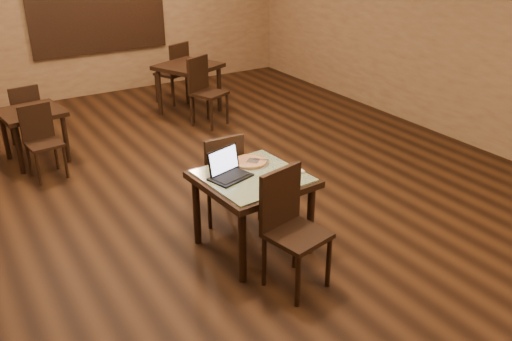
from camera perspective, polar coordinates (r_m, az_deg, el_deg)
ground at (r=5.77m, az=-4.84°, el=-4.79°), size 10.00×10.00×0.00m
wall_back at (r=9.84m, az=-19.26°, el=15.74°), size 8.00×0.02×3.00m
wall_right at (r=7.79m, az=22.56°, el=13.13°), size 0.02×10.00×3.00m
mural at (r=9.92m, az=-16.36°, el=16.47°), size 2.34×0.05×1.64m
tiled_table at (r=4.91m, az=-0.36°, el=-1.57°), size 0.98×0.98×0.76m
chair_main_near at (r=4.49m, az=3.55°, el=-5.48°), size 0.53×0.53×1.03m
chair_main_far at (r=5.44m, az=-3.77°, el=-0.26°), size 0.43×0.43×0.96m
laptop at (r=4.83m, az=-3.05°, el=0.11°), size 0.41×0.37×0.24m
plate at (r=4.84m, az=2.98°, el=-0.59°), size 0.27×0.27×0.01m
pizza_slice at (r=4.83m, az=2.98°, el=-0.43°), size 0.26×0.26×0.02m
pizza_pan at (r=5.11m, az=-0.62°, el=0.84°), size 0.37×0.37×0.01m
pizza_whole at (r=5.10m, az=-0.62°, el=0.98°), size 0.32×0.32×0.02m
spatula at (r=5.09m, az=-0.31°, el=1.05°), size 0.25×0.27×0.01m
napkin_roll at (r=4.96m, az=4.43°, el=0.17°), size 0.04×0.17×0.04m
other_table_a at (r=8.72m, az=-7.11°, el=10.17°), size 1.11×1.11×0.79m
other_table_a_chair_near at (r=8.20m, az=-5.49°, el=8.72°), size 0.58×0.58×1.02m
other_table_a_chair_far at (r=9.28m, az=-8.50°, el=10.49°), size 0.58×0.58×1.02m
other_table_b at (r=7.41m, az=-22.52°, el=5.02°), size 0.80×0.80×0.68m
other_table_b_chair_near at (r=6.95m, az=-21.68°, el=3.30°), size 0.42×0.42×0.88m
other_table_b_chair_far at (r=7.91m, az=-23.10°, el=5.59°), size 0.42×0.42×0.88m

